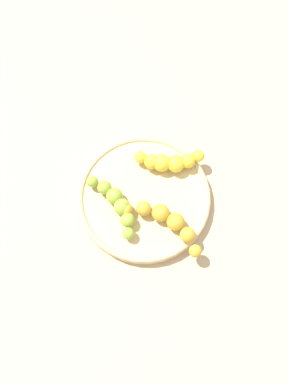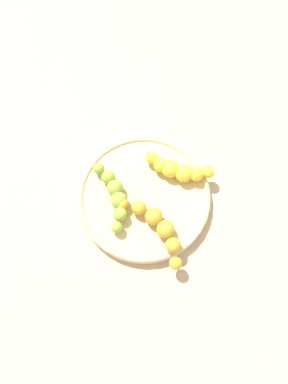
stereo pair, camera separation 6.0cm
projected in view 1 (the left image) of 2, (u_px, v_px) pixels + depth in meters
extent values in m
plane|color=tan|center=(144.00, 199.00, 0.64)|extent=(2.40, 2.40, 0.00)
cylinder|color=#D1B784|center=(144.00, 198.00, 0.63)|extent=(0.23, 0.23, 0.02)
torus|color=#D1B784|center=(144.00, 196.00, 0.62)|extent=(0.23, 0.23, 0.01)
sphere|color=#8CAD38|center=(128.00, 233.00, 0.58)|extent=(0.02, 0.02, 0.02)
sphere|color=#8CAD38|center=(127.00, 220.00, 0.59)|extent=(0.02, 0.02, 0.02)
sphere|color=#8CAD38|center=(122.00, 207.00, 0.60)|extent=(0.03, 0.03, 0.03)
sphere|color=#8CAD38|center=(114.00, 196.00, 0.60)|extent=(0.03, 0.03, 0.03)
sphere|color=#8CAD38|center=(104.00, 187.00, 0.61)|extent=(0.02, 0.02, 0.02)
sphere|color=#8CAD38|center=(92.00, 182.00, 0.61)|extent=(0.02, 0.02, 0.02)
sphere|color=gold|center=(195.00, 251.00, 0.57)|extent=(0.02, 0.02, 0.02)
sphere|color=gold|center=(187.00, 235.00, 0.58)|extent=(0.03, 0.03, 0.03)
sphere|color=gold|center=(175.00, 222.00, 0.59)|extent=(0.03, 0.03, 0.03)
sphere|color=gold|center=(160.00, 213.00, 0.59)|extent=(0.03, 0.03, 0.03)
sphere|color=gold|center=(144.00, 209.00, 0.59)|extent=(0.03, 0.03, 0.03)
sphere|color=gold|center=(126.00, 209.00, 0.59)|extent=(0.02, 0.02, 0.02)
sphere|color=yellow|center=(141.00, 157.00, 0.63)|extent=(0.02, 0.02, 0.02)
sphere|color=yellow|center=(152.00, 162.00, 0.62)|extent=(0.03, 0.03, 0.03)
sphere|color=yellow|center=(164.00, 164.00, 0.62)|extent=(0.03, 0.03, 0.03)
sphere|color=yellow|center=(176.00, 164.00, 0.62)|extent=(0.03, 0.03, 0.03)
sphere|color=yellow|center=(188.00, 161.00, 0.62)|extent=(0.03, 0.03, 0.03)
sphere|color=yellow|center=(198.00, 156.00, 0.63)|extent=(0.02, 0.02, 0.02)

